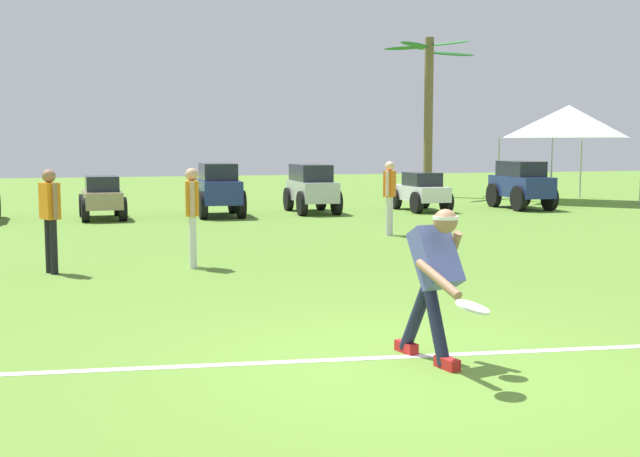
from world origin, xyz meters
The scene contains 14 objects.
ground_plane centered at (0.00, 0.00, 0.00)m, with size 80.00×80.00×0.00m, color #5A852F.
field_line_paint centered at (0.00, 0.17, 0.00)m, with size 25.21×0.11×0.01m, color white.
frisbee_thrower centered at (0.23, -0.10, 0.79)m, with size 0.47×1.16×1.39m.
frisbee_in_flight centered at (0.19, -0.90, 0.67)m, with size 0.38×0.38×0.10m.
teammate_near_sideline centered at (-3.22, 6.02, 0.94)m, with size 0.32×0.48×1.56m.
teammate_midfield centered at (-1.11, 5.98, 0.94)m, with size 0.23×0.50×1.56m.
teammate_deep centered at (3.43, 9.21, 0.94)m, with size 0.36×0.45×1.56m.
parked_car_slot_b centered at (-2.30, 14.66, 0.56)m, with size 1.16×2.23×1.10m.
parked_car_slot_c centered at (0.68, 14.63, 0.74)m, with size 1.23×2.38×1.40m.
parked_car_slot_d centered at (3.34, 14.96, 0.72)m, with size 1.21×2.43×1.34m.
parked_car_slot_e centered at (6.49, 14.61, 0.56)m, with size 1.10×2.21×1.10m.
parked_car_slot_f centered at (9.62, 14.46, 0.74)m, with size 1.25×2.39×1.40m.
palm_tree_left_of_centre centered at (9.18, 20.19, 3.40)m, with size 3.59×3.23×5.65m.
event_tent centered at (12.46, 16.43, 2.62)m, with size 3.38×3.38×3.15m.
Camera 1 is at (-2.70, -6.50, 1.96)m, focal length 45.00 mm.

